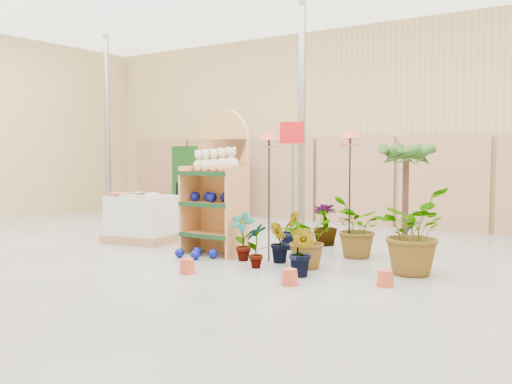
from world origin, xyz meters
TOP-DOWN VIEW (x-y plane):
  - room at (0.00, 0.91)m, footprint 15.20×12.10m
  - display_shelf at (-0.22, 1.20)m, footprint 0.99×0.63m
  - teddy_bears at (-0.18, 1.09)m, footprint 0.87×0.24m
  - gazing_balls_shelf at (-0.22, 1.06)m, footprint 0.86×0.29m
  - gazing_balls_floor at (-0.23, 0.62)m, footprint 0.63×0.39m
  - pallet_stack at (-2.11, 1.33)m, footprint 1.35×1.19m
  - charcoal_planters at (-2.54, 3.24)m, footprint 0.50×0.50m
  - trellis_stock at (-3.80, 5.20)m, footprint 2.00×0.30m
  - offer_sign at (0.10, 2.98)m, footprint 0.50×0.08m
  - bird_table_front at (0.82, 1.09)m, footprint 0.34×0.34m
  - bird_table_right at (1.70, 2.03)m, footprint 0.34×0.34m
  - bird_table_back at (-2.45, 4.52)m, footprint 0.34×0.34m
  - palm at (2.38, 2.64)m, footprint 0.70×0.70m
  - potted_plant_0 at (0.49, 0.86)m, footprint 0.42×0.31m
  - potted_plant_1 at (1.06, 1.02)m, footprint 0.43×0.45m
  - potted_plant_2 at (1.56, 0.96)m, footprint 0.83×0.90m
  - potted_plant_4 at (2.58, 2.37)m, footprint 0.26×0.36m
  - potted_plant_5 at (0.56, 2.15)m, footprint 0.45×0.47m
  - potted_plant_6 at (1.84, 2.05)m, footprint 1.03×1.08m
  - potted_plant_8 at (0.96, 0.54)m, footprint 0.28×0.37m
  - potted_plant_9 at (1.80, 0.38)m, footprint 0.40×0.34m
  - potted_plant_10 at (2.91, 1.39)m, footprint 1.02×1.14m
  - potted_plant_11 at (0.86, 2.85)m, footprint 0.58×0.58m

SIDE VIEW (x-z plane):
  - gazing_balls_floor at x=-0.23m, z-range 0.00..0.15m
  - potted_plant_1 at x=1.06m, z-range 0.00..0.63m
  - potted_plant_4 at x=2.58m, z-range 0.00..0.64m
  - potted_plant_8 at x=0.96m, z-range 0.00..0.65m
  - potted_plant_5 at x=0.56m, z-range 0.00..0.66m
  - potted_plant_9 at x=1.80m, z-range 0.00..0.67m
  - potted_plant_11 at x=0.86m, z-range 0.00..0.75m
  - potted_plant_0 at x=0.49m, z-range 0.00..0.75m
  - potted_plant_2 at x=1.56m, z-range 0.00..0.84m
  - pallet_stack at x=-2.11m, z-range -0.02..0.87m
  - potted_plant_6 at x=1.84m, z-range 0.00..0.95m
  - charcoal_planters at x=-2.54m, z-range 0.00..1.00m
  - potted_plant_10 at x=2.91m, z-range 0.00..1.17m
  - trellis_stock at x=-3.80m, z-range 0.00..1.80m
  - gazing_balls_shelf at x=-0.22m, z-range 0.84..1.00m
  - display_shelf at x=-0.22m, z-range -0.10..2.25m
  - teddy_bears at x=-0.18m, z-range 1.29..1.68m
  - offer_sign at x=0.10m, z-range 0.47..2.67m
  - palm at x=2.38m, z-range 0.67..2.55m
  - bird_table_front at x=0.82m, z-range 0.84..2.80m
  - bird_table_right at x=1.70m, z-range 0.86..2.85m
  - bird_table_back at x=-2.45m, z-range 0.87..2.89m
  - room at x=0.00m, z-range -0.14..4.56m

